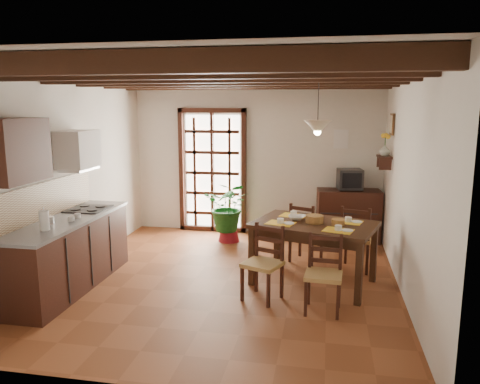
% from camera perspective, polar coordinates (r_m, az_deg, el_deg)
% --- Properties ---
extents(ground_plane, '(5.00, 5.00, 0.00)m').
position_cam_1_polar(ground_plane, '(6.44, -1.56, -10.74)').
color(ground_plane, brown).
extents(room_shell, '(4.52, 5.02, 2.81)m').
position_cam_1_polar(room_shell, '(6.02, -1.64, 5.58)').
color(room_shell, silver).
rests_on(room_shell, ground_plane).
extents(ceiling_beams, '(4.50, 4.34, 0.20)m').
position_cam_1_polar(ceiling_beams, '(6.01, -1.69, 13.91)').
color(ceiling_beams, black).
rests_on(ceiling_beams, room_shell).
extents(french_door, '(1.26, 0.11, 2.32)m').
position_cam_1_polar(french_door, '(8.64, -3.38, 2.84)').
color(french_door, white).
rests_on(french_door, ground_plane).
extents(kitchen_counter, '(0.64, 2.25, 1.38)m').
position_cam_1_polar(kitchen_counter, '(6.45, -20.14, -6.92)').
color(kitchen_counter, '#331710').
rests_on(kitchen_counter, ground_plane).
extents(upper_cabinet, '(0.35, 0.80, 0.70)m').
position_cam_1_polar(upper_cabinet, '(5.68, -25.66, 4.58)').
color(upper_cabinet, '#331710').
rests_on(upper_cabinet, room_shell).
extents(range_hood, '(0.38, 0.60, 0.54)m').
position_cam_1_polar(range_hood, '(6.72, -19.14, 4.83)').
color(range_hood, white).
rests_on(range_hood, room_shell).
extents(counter_items, '(0.50, 1.43, 0.25)m').
position_cam_1_polar(counter_items, '(6.40, -20.00, -2.53)').
color(counter_items, black).
rests_on(counter_items, kitchen_counter).
extents(dining_table, '(1.74, 1.38, 0.83)m').
position_cam_1_polar(dining_table, '(6.21, 9.04, -4.67)').
color(dining_table, '#351E11').
rests_on(dining_table, ground_plane).
extents(chair_near_left, '(0.54, 0.53, 0.91)m').
position_cam_1_polar(chair_near_left, '(5.78, 2.79, -10.27)').
color(chair_near_left, '#B1874B').
rests_on(chair_near_left, ground_plane).
extents(chair_near_right, '(0.44, 0.42, 0.89)m').
position_cam_1_polar(chair_near_right, '(5.53, 10.10, -11.48)').
color(chair_near_right, '#B1874B').
rests_on(chair_near_right, ground_plane).
extents(chair_far_left, '(0.54, 0.53, 0.91)m').
position_cam_1_polar(chair_far_left, '(7.16, 7.99, -6.21)').
color(chair_far_left, '#B1874B').
rests_on(chair_far_left, ground_plane).
extents(chair_far_right, '(0.53, 0.51, 0.95)m').
position_cam_1_polar(chair_far_right, '(6.95, 13.98, -6.83)').
color(chair_far_right, '#B1874B').
rests_on(chair_far_right, ground_plane).
extents(table_setting, '(1.11, 0.74, 0.10)m').
position_cam_1_polar(table_setting, '(6.15, 9.10, -2.72)').
color(table_setting, yellow).
rests_on(table_setting, dining_table).
extents(table_bowl, '(0.23, 0.23, 0.05)m').
position_cam_1_polar(table_bowl, '(6.31, 6.88, -3.11)').
color(table_bowl, white).
rests_on(table_bowl, dining_table).
extents(sideboard, '(1.11, 0.59, 0.90)m').
position_cam_1_polar(sideboard, '(8.31, 13.05, -2.82)').
color(sideboard, '#331710').
rests_on(sideboard, ground_plane).
extents(crt_tv, '(0.45, 0.43, 0.34)m').
position_cam_1_polar(crt_tv, '(8.19, 13.24, 1.55)').
color(crt_tv, black).
rests_on(crt_tv, sideboard).
extents(fuse_box, '(0.25, 0.03, 0.32)m').
position_cam_1_polar(fuse_box, '(8.36, 12.21, 6.31)').
color(fuse_box, white).
rests_on(fuse_box, room_shell).
extents(plant_pot, '(0.37, 0.37, 0.23)m').
position_cam_1_polar(plant_pot, '(8.18, -1.38, -5.23)').
color(plant_pot, maroon).
rests_on(plant_pot, ground_plane).
extents(potted_plant, '(2.18, 1.92, 2.26)m').
position_cam_1_polar(potted_plant, '(8.06, -1.39, -2.09)').
color(potted_plant, '#144C19').
rests_on(potted_plant, ground_plane).
extents(wall_shelf, '(0.20, 0.42, 0.20)m').
position_cam_1_polar(wall_shelf, '(7.56, 17.17, 3.82)').
color(wall_shelf, '#331710').
rests_on(wall_shelf, room_shell).
extents(shelf_vase, '(0.15, 0.15, 0.15)m').
position_cam_1_polar(shelf_vase, '(7.54, 17.23, 4.87)').
color(shelf_vase, '#B2BFB2').
rests_on(shelf_vase, wall_shelf).
extents(shelf_flowers, '(0.14, 0.14, 0.36)m').
position_cam_1_polar(shelf_flowers, '(7.53, 17.32, 6.44)').
color(shelf_flowers, yellow).
rests_on(shelf_flowers, shelf_vase).
extents(framed_picture, '(0.03, 0.32, 0.32)m').
position_cam_1_polar(framed_picture, '(7.53, 18.03, 7.87)').
color(framed_picture, brown).
rests_on(framed_picture, room_shell).
extents(pendant_lamp, '(0.36, 0.36, 0.84)m').
position_cam_1_polar(pendant_lamp, '(6.10, 9.44, 7.98)').
color(pendant_lamp, black).
rests_on(pendant_lamp, room_shell).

